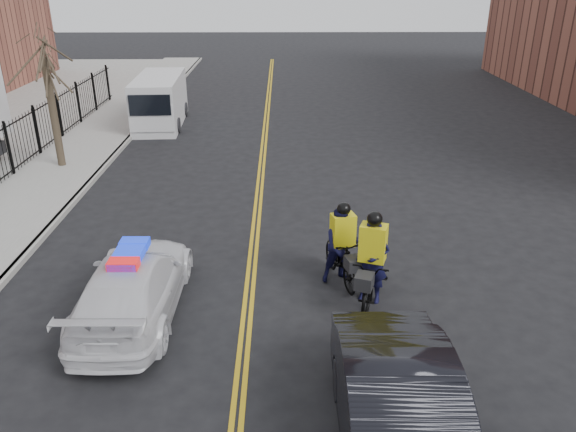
# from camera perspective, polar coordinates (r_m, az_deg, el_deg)

# --- Properties ---
(ground) EXTENTS (120.00, 120.00, 0.00)m
(ground) POSITION_cam_1_polar(r_m,az_deg,el_deg) (12.58, -4.18, -10.02)
(ground) COLOR black
(ground) RESTS_ON ground
(center_line_left) EXTENTS (0.10, 60.00, 0.01)m
(center_line_left) POSITION_cam_1_polar(r_m,az_deg,el_deg) (19.73, -3.12, 3.05)
(center_line_left) COLOR gold
(center_line_left) RESTS_ON ground
(center_line_right) EXTENTS (0.10, 60.00, 0.01)m
(center_line_right) POSITION_cam_1_polar(r_m,az_deg,el_deg) (19.72, -2.65, 3.06)
(center_line_right) COLOR gold
(center_line_right) RESTS_ON ground
(sidewalk) EXTENTS (3.00, 60.00, 0.15)m
(sidewalk) POSITION_cam_1_polar(r_m,az_deg,el_deg) (21.36, -23.46, 2.90)
(sidewalk) COLOR gray
(sidewalk) RESTS_ON ground
(curb) EXTENTS (0.20, 60.00, 0.15)m
(curb) POSITION_cam_1_polar(r_m,az_deg,el_deg) (20.82, -19.65, 2.99)
(curb) COLOR gray
(curb) RESTS_ON ground
(street_tree) EXTENTS (3.20, 3.20, 4.80)m
(street_tree) POSITION_cam_1_polar(r_m,az_deg,el_deg) (22.35, -23.30, 13.07)
(street_tree) COLOR #362C20
(street_tree) RESTS_ON sidewalk
(police_cruiser) EXTENTS (2.02, 4.88, 1.57)m
(police_cruiser) POSITION_cam_1_polar(r_m,az_deg,el_deg) (12.69, -15.43, -6.82)
(police_cruiser) COLOR white
(police_cruiser) RESTS_ON ground
(dark_sedan) EXTENTS (1.77, 5.06, 1.67)m
(dark_sedan) POSITION_cam_1_polar(r_m,az_deg,el_deg) (8.99, 11.59, -20.10)
(dark_sedan) COLOR black
(dark_sedan) RESTS_ON ground
(cargo_van) EXTENTS (2.35, 5.60, 2.30)m
(cargo_van) POSITION_cam_1_polar(r_m,az_deg,el_deg) (28.14, -12.94, 11.22)
(cargo_van) COLOR silver
(cargo_van) RESTS_ON ground
(cyclist_near) EXTENTS (1.50, 2.38, 2.21)m
(cyclist_near) POSITION_cam_1_polar(r_m,az_deg,el_deg) (12.83, 8.44, -5.50)
(cyclist_near) COLOR black
(cyclist_near) RESTS_ON ground
(cyclist_far) EXTENTS (1.08, 2.12, 2.07)m
(cyclist_far) POSITION_cam_1_polar(r_m,az_deg,el_deg) (13.49, 5.51, -3.57)
(cyclist_far) COLOR black
(cyclist_far) RESTS_ON ground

